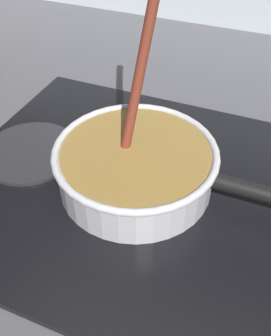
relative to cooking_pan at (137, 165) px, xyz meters
name	(u,v)px	position (x,y,z in m)	size (l,w,h in m)	color
ground	(77,244)	(-0.04, -0.11, -0.07)	(2.40, 1.60, 0.04)	#4C4C51
hob_plate	(136,186)	(0.00, 0.00, -0.04)	(0.56, 0.48, 0.01)	black
burner_ring	(136,181)	(0.00, 0.00, -0.03)	(0.18, 0.18, 0.01)	#592D0C
spare_burner	(30,151)	(-0.19, 0.00, -0.03)	(0.16, 0.16, 0.01)	#262628
cooking_pan	(137,165)	(0.00, 0.00, 0.00)	(0.38, 0.24, 0.33)	silver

